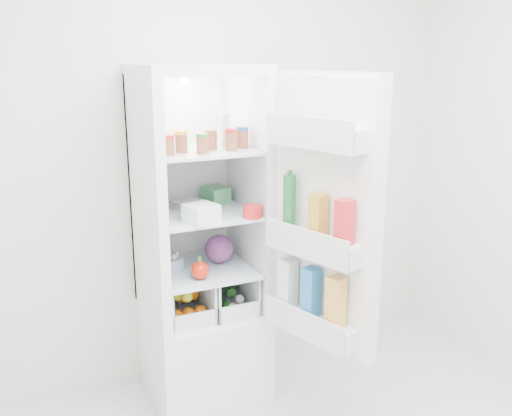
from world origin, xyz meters
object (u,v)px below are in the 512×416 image
red_cabbage (219,249)px  mushroom_bowl (170,264)px  fridge_door (322,224)px  refrigerator (199,277)px

red_cabbage → mushroom_bowl: (-0.27, 0.00, -0.04)m
red_cabbage → fridge_door: (0.28, -0.59, 0.27)m
refrigerator → fridge_door: size_ratio=1.38×
red_cabbage → mushroom_bowl: bearing=179.1°
refrigerator → fridge_door: bearing=-58.0°
red_cabbage → mushroom_bowl: red_cabbage is taller
red_cabbage → fridge_door: fridge_door is taller
refrigerator → mushroom_bowl: bearing=-170.5°
fridge_door → mushroom_bowl: bearing=25.6°
mushroom_bowl → red_cabbage: bearing=-0.9°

